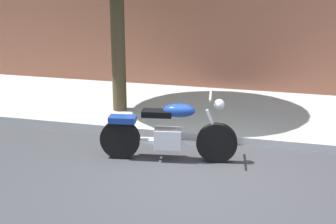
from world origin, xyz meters
The scene contains 3 objects.
ground_plane centered at (0.00, 0.00, 0.00)m, with size 60.00×60.00×0.00m, color #38383D.
sidewalk centered at (0.00, 3.17, 0.07)m, with size 19.15×3.35×0.14m, color #ACACAC.
motorcycle centered at (-0.56, 0.51, 0.48)m, with size 2.25×0.71×1.16m.
Camera 1 is at (1.35, -6.85, 3.21)m, focal length 52.99 mm.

